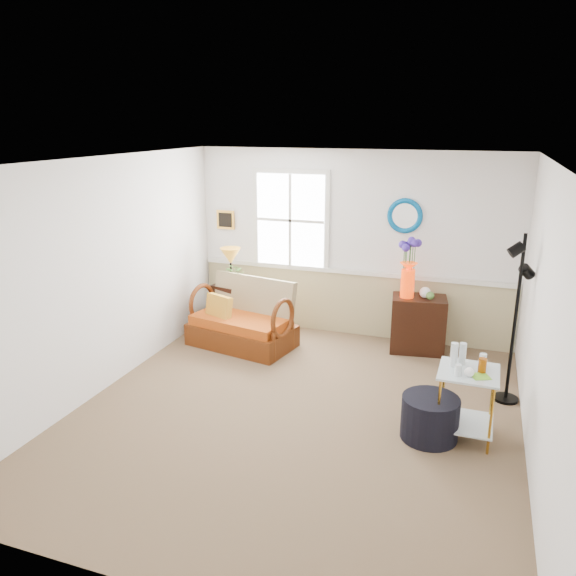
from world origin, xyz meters
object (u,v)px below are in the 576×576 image
(loveseat, at_px, (241,314))
(side_table, at_px, (466,404))
(cabinet, at_px, (418,324))
(lamp_stand, at_px, (229,306))
(ottoman, at_px, (430,418))
(floor_lamp, at_px, (515,320))

(loveseat, height_order, side_table, loveseat)
(cabinet, bearing_deg, loveseat, -173.30)
(lamp_stand, relative_size, cabinet, 0.91)
(side_table, height_order, ottoman, side_table)
(lamp_stand, distance_m, floor_lamp, 4.00)
(loveseat, height_order, lamp_stand, loveseat)
(lamp_stand, bearing_deg, loveseat, -51.02)
(floor_lamp, bearing_deg, ottoman, -144.66)
(loveseat, height_order, cabinet, loveseat)
(cabinet, distance_m, floor_lamp, 1.65)
(lamp_stand, relative_size, side_table, 0.97)
(side_table, height_order, floor_lamp, floor_lamp)
(loveseat, relative_size, lamp_stand, 2.03)
(lamp_stand, distance_m, side_table, 3.94)
(side_table, bearing_deg, floor_lamp, 66.25)
(cabinet, xyz_separation_m, floor_lamp, (1.10, -1.09, 0.56))
(ottoman, bearing_deg, side_table, 21.23)
(side_table, bearing_deg, loveseat, 154.24)
(loveseat, bearing_deg, floor_lamp, 3.02)
(ottoman, bearing_deg, lamp_stand, 145.85)
(lamp_stand, relative_size, ottoman, 1.23)
(cabinet, bearing_deg, lamp_stand, 173.18)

